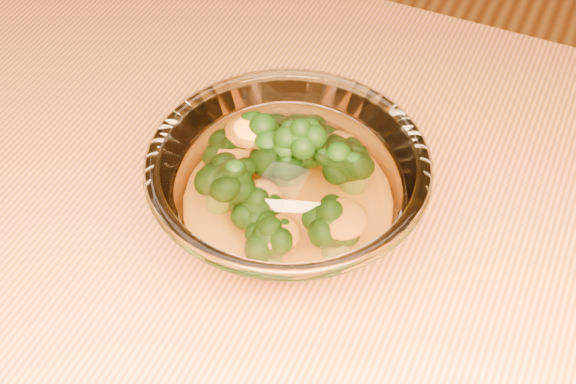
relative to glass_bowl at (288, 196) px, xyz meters
The scene contains 3 objects.
glass_bowl is the anchor object (origin of this frame).
cheese_sauce 0.02m from the glass_bowl, 135.00° to the left, with size 0.11×0.11×0.03m, color orange.
broccoli_heap 0.02m from the glass_bowl, 115.46° to the left, with size 0.12×0.13×0.07m.
Camera 1 is at (0.13, -0.26, 1.21)m, focal length 50.00 mm.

